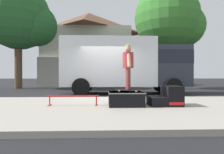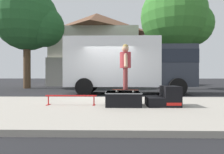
{
  "view_description": "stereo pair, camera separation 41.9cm",
  "coord_description": "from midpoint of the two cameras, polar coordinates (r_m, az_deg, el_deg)",
  "views": [
    {
      "loc": [
        -0.06,
        -8.59,
        1.0
      ],
      "look_at": [
        0.2,
        -1.52,
        0.97
      ],
      "focal_mm": 30.64,
      "sensor_mm": 36.0,
      "label": 1
    },
    {
      "loc": [
        0.36,
        -8.59,
        1.0
      ],
      "look_at": [
        0.2,
        -1.52,
        0.97
      ],
      "focal_mm": 30.64,
      "sensor_mm": 36.0,
      "label": 2
    }
  ],
  "objects": [
    {
      "name": "ground_plane",
      "position": [
        8.65,
        0.28,
        -6.37
      ],
      "size": [
        140.0,
        140.0,
        0.0
      ],
      "primitive_type": "plane",
      "color": "black"
    },
    {
      "name": "sidewalk_slab",
      "position": [
        5.67,
        -0.25,
        -9.28
      ],
      "size": [
        50.0,
        5.0,
        0.12
      ],
      "primitive_type": "cube",
      "color": "#A8A093",
      "rests_on": "ground"
    },
    {
      "name": "skate_box",
      "position": [
        5.73,
        5.44,
        -6.36
      ],
      "size": [
        1.04,
        0.87,
        0.41
      ],
      "color": "black",
      "rests_on": "sidewalk_slab"
    },
    {
      "name": "kicker_ramp",
      "position": [
        5.95,
        17.58,
        -5.9
      ],
      "size": [
        0.93,
        0.78,
        0.59
      ],
      "color": "black",
      "rests_on": "sidewalk_slab"
    },
    {
      "name": "grind_rail",
      "position": [
        5.94,
        -10.14,
        -6.02
      ],
      "size": [
        1.56,
        0.28,
        0.3
      ],
      "color": "red",
      "rests_on": "sidewalk_slab"
    },
    {
      "name": "skateboard",
      "position": [
        5.74,
        6.11,
        -3.86
      ],
      "size": [
        0.81,
        0.39,
        0.07
      ],
      "color": "#4C1E14",
      "rests_on": "skate_box"
    },
    {
      "name": "skater_kid",
      "position": [
        5.74,
        6.11,
        4.24
      ],
      "size": [
        0.33,
        0.7,
        1.36
      ],
      "color": "brown",
      "rests_on": "skateboard"
    },
    {
      "name": "box_truck",
      "position": [
        10.85,
        6.35,
        3.97
      ],
      "size": [
        6.91,
        2.63,
        3.05
      ],
      "color": "white",
      "rests_on": "ground"
    },
    {
      "name": "street_tree_main",
      "position": [
        15.98,
        19.63,
        16.03
      ],
      "size": [
        5.43,
        4.94,
        7.97
      ],
      "color": "brown",
      "rests_on": "ground"
    },
    {
      "name": "street_tree_neighbour",
      "position": [
        17.46,
        -22.5,
        15.18
      ],
      "size": [
        5.58,
        5.07,
        8.2
      ],
      "color": "brown",
      "rests_on": "ground"
    },
    {
      "name": "house_behind",
      "position": [
        22.7,
        -4.11,
        8.48
      ],
      "size": [
        9.54,
        8.22,
        8.4
      ],
      "color": "beige",
      "rests_on": "ground"
    }
  ]
}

